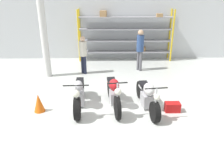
% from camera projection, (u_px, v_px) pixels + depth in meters
% --- Properties ---
extents(ground_plane, '(30.00, 30.00, 0.00)m').
position_uv_depth(ground_plane, '(112.00, 111.00, 6.56)').
color(ground_plane, silver).
extents(back_wall, '(30.00, 0.08, 3.60)m').
position_uv_depth(back_wall, '(110.00, 24.00, 11.35)').
color(back_wall, silver).
rests_on(back_wall, ground_plane).
extents(shelving_rack, '(4.81, 0.63, 2.58)m').
position_uv_depth(shelving_rack, '(125.00, 34.00, 11.19)').
color(shelving_rack, gold).
rests_on(shelving_rack, ground_plane).
extents(support_pillar, '(0.28, 0.28, 3.60)m').
position_uv_depth(support_pillar, '(44.00, 33.00, 8.68)').
color(support_pillar, silver).
rests_on(support_pillar, ground_plane).
extents(motorcycle_silver, '(0.69, 2.14, 1.01)m').
position_uv_depth(motorcycle_silver, '(79.00, 94.00, 6.65)').
color(motorcycle_silver, black).
rests_on(motorcycle_silver, ground_plane).
extents(motorcycle_red, '(0.57, 2.08, 1.07)m').
position_uv_depth(motorcycle_red, '(114.00, 93.00, 6.60)').
color(motorcycle_red, black).
rests_on(motorcycle_red, ground_plane).
extents(motorcycle_white, '(0.62, 2.09, 0.98)m').
position_uv_depth(motorcycle_white, '(147.00, 96.00, 6.56)').
color(motorcycle_white, black).
rests_on(motorcycle_white, ground_plane).
extents(person_browsing, '(0.44, 0.44, 1.83)m').
position_uv_depth(person_browsing, '(140.00, 47.00, 9.67)').
color(person_browsing, '#595960').
rests_on(person_browsing, ground_plane).
extents(person_near_rack, '(0.45, 0.45, 1.63)m').
position_uv_depth(person_near_rack, '(83.00, 52.00, 9.33)').
color(person_near_rack, '#1E2338').
rests_on(person_near_rack, ground_plane).
extents(toolbox, '(0.44, 0.26, 0.28)m').
position_uv_depth(toolbox, '(172.00, 107.00, 6.47)').
color(toolbox, red).
rests_on(toolbox, ground_plane).
extents(traffic_cone, '(0.32, 0.32, 0.55)m').
position_uv_depth(traffic_cone, '(39.00, 103.00, 6.43)').
color(traffic_cone, orange).
rests_on(traffic_cone, ground_plane).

